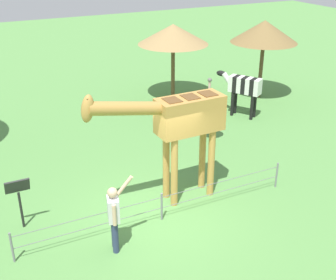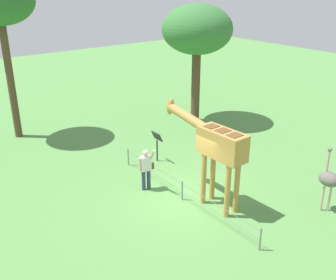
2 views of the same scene
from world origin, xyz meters
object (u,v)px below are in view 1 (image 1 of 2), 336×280
(visitor, at_px, (114,215))
(shade_hut_near, at_px, (264,32))
(shade_hut_far, at_px, (173,34))
(ostrich, at_px, (212,109))
(giraffe, at_px, (180,122))
(info_sign, at_px, (18,193))
(zebra, at_px, (243,87))

(visitor, bearing_deg, shade_hut_near, -142.69)
(shade_hut_near, height_order, shade_hut_far, shade_hut_near)
(visitor, distance_m, ostrich, 6.22)
(ostrich, bearing_deg, shade_hut_far, -99.90)
(giraffe, xyz_separation_m, ostrich, (-2.61, -2.67, -1.03))
(ostrich, distance_m, info_sign, 6.90)
(visitor, bearing_deg, giraffe, -150.97)
(visitor, height_order, ostrich, ostrich)
(zebra, xyz_separation_m, shade_hut_far, (1.48, -2.94, 1.57))
(visitor, relative_size, zebra, 1.03)
(visitor, distance_m, shade_hut_far, 10.20)
(giraffe, relative_size, zebra, 2.14)
(zebra, bearing_deg, info_sign, 22.51)
(zebra, distance_m, info_sign, 9.53)
(shade_hut_near, bearing_deg, ostrich, 35.34)
(info_sign, bearing_deg, giraffe, 172.68)
(zebra, relative_size, shade_hut_far, 0.54)
(giraffe, relative_size, shade_hut_near, 1.12)
(shade_hut_far, xyz_separation_m, info_sign, (7.32, 6.59, -1.78))
(visitor, relative_size, info_sign, 1.32)
(giraffe, distance_m, shade_hut_far, 7.88)
(zebra, height_order, shade_hut_far, shade_hut_far)
(shade_hut_near, xyz_separation_m, info_sign, (10.77, 5.16, -1.85))
(ostrich, xyz_separation_m, shade_hut_near, (-4.22, -2.99, 1.62))
(giraffe, distance_m, info_sign, 4.16)
(shade_hut_near, bearing_deg, info_sign, 25.62)
(shade_hut_near, bearing_deg, shade_hut_far, -22.45)
(ostrich, relative_size, shade_hut_near, 0.69)
(shade_hut_far, bearing_deg, info_sign, 42.00)
(zebra, distance_m, shade_hut_near, 2.97)
(shade_hut_near, distance_m, shade_hut_far, 3.73)
(visitor, height_order, shade_hut_near, shade_hut_near)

